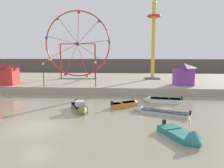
{
  "coord_description": "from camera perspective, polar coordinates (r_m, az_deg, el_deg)",
  "views": [
    {
      "loc": [
        7.5,
        -16.71,
        6.12
      ],
      "look_at": [
        5.68,
        9.54,
        2.37
      ],
      "focal_mm": 34.28,
      "sensor_mm": 36.0,
      "label": 1
    }
  ],
  "objects": [
    {
      "name": "ground_plane",
      "position": [
        19.31,
        -19.5,
        -10.85
      ],
      "size": [
        240.0,
        240.0,
        0.0
      ],
      "primitive_type": "plane",
      "color": "gray"
    },
    {
      "name": "quay_promenade",
      "position": [
        43.95,
        -5.9,
        0.79
      ],
      "size": [
        110.0,
        24.03,
        1.09
      ],
      "primitive_type": "cube",
      "color": "tan",
      "rests_on": "ground_plane"
    },
    {
      "name": "distant_town_skyline",
      "position": [
        69.57,
        -2.25,
        4.88
      ],
      "size": [
        140.0,
        3.0,
        4.4
      ],
      "primitive_type": "cube",
      "color": "#564C47",
      "rests_on": "ground_plane"
    },
    {
      "name": "motorboat_olive_wood",
      "position": [
        23.17,
        -8.44,
        -6.38
      ],
      "size": [
        2.78,
        4.26,
        1.37
      ],
      "rotation": [
        0.0,
        0.0,
        5.15
      ],
      "color": "olive",
      "rests_on": "ground_plane"
    },
    {
      "name": "motorboat_pale_grey",
      "position": [
        22.78,
        11.15,
        -7.11
      ],
      "size": [
        6.01,
        3.33,
        0.99
      ],
      "rotation": [
        0.0,
        0.0,
        2.73
      ],
      "color": "silver",
      "rests_on": "ground_plane"
    },
    {
      "name": "motorboat_orange_hull",
      "position": [
        25.12,
        4.03,
        -5.33
      ],
      "size": [
        3.6,
        2.86,
        1.08
      ],
      "rotation": [
        0.0,
        0.0,
        0.59
      ],
      "color": "orange",
      "rests_on": "ground_plane"
    },
    {
      "name": "motorboat_white_red_stripe",
      "position": [
        27.8,
        12.52,
        -4.18
      ],
      "size": [
        4.94,
        1.84,
        1.17
      ],
      "rotation": [
        0.0,
        0.0,
        3.0
      ],
      "color": "silver",
      "rests_on": "ground_plane"
    },
    {
      "name": "motorboat_teal_painted",
      "position": [
        16.52,
        18.86,
        -13.21
      ],
      "size": [
        3.07,
        4.25,
        1.42
      ],
      "rotation": [
        0.0,
        0.0,
        5.16
      ],
      "color": "teal",
      "rests_on": "ground_plane"
    },
    {
      "name": "ferris_wheel_red_frame",
      "position": [
        43.33,
        -9.18,
        10.24
      ],
      "size": [
        13.01,
        1.2,
        13.37
      ],
      "color": "red",
      "rests_on": "quay_promenade"
    },
    {
      "name": "drop_tower_yellow_tower",
      "position": [
        43.55,
        10.97,
        11.63
      ],
      "size": [
        2.8,
        2.8,
        15.19
      ],
      "color": "gold",
      "rests_on": "quay_promenade"
    },
    {
      "name": "carnival_booth_purple_stall",
      "position": [
        36.15,
        18.49,
        2.62
      ],
      "size": [
        3.12,
        3.0,
        3.52
      ],
      "rotation": [
        0.0,
        0.0,
        -0.0
      ],
      "color": "purple",
      "rests_on": "quay_promenade"
    },
    {
      "name": "carnival_booth_red_striped",
      "position": [
        39.06,
        -26.79,
        2.54
      ],
      "size": [
        4.4,
        3.43,
        3.52
      ],
      "rotation": [
        0.0,
        0.0,
        0.07
      ],
      "color": "red",
      "rests_on": "quay_promenade"
    },
    {
      "name": "promenade_lamp_near",
      "position": [
        32.5,
        -4.42,
        3.68
      ],
      "size": [
        0.32,
        0.32,
        3.86
      ],
      "color": "#2D2D33",
      "rests_on": "quay_promenade"
    },
    {
      "name": "promenade_lamp_far",
      "position": [
        34.7,
        -17.84,
        3.38
      ],
      "size": [
        0.32,
        0.32,
        3.63
      ],
      "color": "#2D2D33",
      "rests_on": "quay_promenade"
    }
  ]
}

